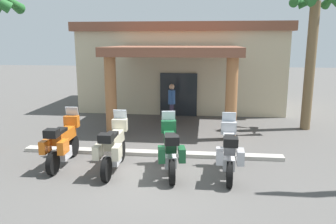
{
  "coord_description": "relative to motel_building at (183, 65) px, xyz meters",
  "views": [
    {
      "loc": [
        1.31,
        -8.64,
        3.64
      ],
      "look_at": [
        0.03,
        2.79,
        1.2
      ],
      "focal_mm": 36.08,
      "sensor_mm": 36.0,
      "label": 1
    }
  ],
  "objects": [
    {
      "name": "motel_building",
      "position": [
        0.0,
        0.0,
        0.0
      ],
      "size": [
        10.76,
        10.29,
        4.52
      ],
      "rotation": [
        0.0,
        0.0,
        -0.0
      ],
      "color": "beige",
      "rests_on": "ground_plane"
    },
    {
      "name": "ground_plane",
      "position": [
        -0.01,
        -10.39,
        -2.31
      ],
      "size": [
        80.0,
        80.0,
        0.0
      ],
      "primitive_type": "plane",
      "color": "#514F4C"
    },
    {
      "name": "motorcycle_orange",
      "position": [
        -2.85,
        -9.9,
        -1.61
      ],
      "size": [
        0.71,
        2.21,
        1.61
      ],
      "rotation": [
        0.0,
        0.0,
        1.59
      ],
      "color": "black",
      "rests_on": "ground_plane"
    },
    {
      "name": "pedestrian",
      "position": [
        -0.19,
        -4.35,
        -1.28
      ],
      "size": [
        0.32,
        0.53,
        1.77
      ],
      "rotation": [
        0.0,
        0.0,
        6.16
      ],
      "color": "#3F334C",
      "rests_on": "ground_plane"
    },
    {
      "name": "motorcycle_cream",
      "position": [
        -1.24,
        -10.17,
        -1.61
      ],
      "size": [
        0.7,
        2.21,
        1.61
      ],
      "rotation": [
        0.0,
        0.0,
        1.58
      ],
      "color": "black",
      "rests_on": "ground_plane"
    },
    {
      "name": "motorcycle_green",
      "position": [
        0.36,
        -10.18,
        -1.61
      ],
      "size": [
        0.85,
        2.2,
        1.61
      ],
      "rotation": [
        0.0,
        0.0,
        1.74
      ],
      "color": "black",
      "rests_on": "ground_plane"
    },
    {
      "name": "curb_strip",
      "position": [
        -0.44,
        -8.72,
        -2.25
      ],
      "size": [
        8.43,
        0.36,
        0.12
      ],
      "primitive_type": "cube",
      "color": "#ADA89E",
      "rests_on": "ground_plane"
    },
    {
      "name": "motorcycle_silver",
      "position": [
        1.97,
        -10.17,
        -1.61
      ],
      "size": [
        0.71,
        2.21,
        1.61
      ],
      "rotation": [
        0.0,
        0.0,
        1.54
      ],
      "color": "black",
      "rests_on": "ground_plane"
    },
    {
      "name": "palm_tree_near_portico",
      "position": [
        5.47,
        -4.72,
        1.66
      ],
      "size": [
        1.97,
        1.97,
        5.85
      ],
      "color": "brown",
      "rests_on": "ground_plane"
    }
  ]
}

